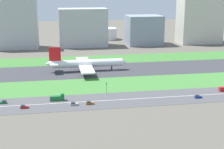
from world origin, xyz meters
name	(u,v)px	position (x,y,z in m)	size (l,w,h in m)	color
ground_plane	(115,70)	(0.00, 0.00, 0.00)	(800.00, 800.00, 0.00)	#5B564C
runway	(115,70)	(0.00, 0.00, 0.05)	(280.00, 46.00, 0.10)	#38383D
grass_median_north	(107,59)	(0.00, 41.00, 0.05)	(280.00, 36.00, 0.10)	#3D7A33
grass_median_south	(126,84)	(0.00, -41.00, 0.05)	(280.00, 36.00, 0.10)	#427F38
highway	(137,99)	(0.00, -73.00, 0.05)	(280.00, 28.00, 0.10)	#4C4C4F
highway_centerline	(137,99)	(0.00, -73.00, 0.11)	(266.00, 0.50, 0.01)	silver
airliner	(85,63)	(-24.18, 0.00, 6.23)	(65.00, 56.00, 19.70)	white
car_5	(198,97)	(36.38, -78.00, 0.92)	(4.40, 1.80, 2.00)	navy
car_2	(3,102)	(-78.15, -68.00, 0.92)	(4.40, 1.80, 2.00)	#19662D
car_4	(24,107)	(-65.65, -78.00, 0.92)	(4.40, 1.80, 2.00)	#B2191E
car_0	(90,103)	(-29.22, -78.00, 0.92)	(4.40, 1.80, 2.00)	brown
car_3	(74,104)	(-38.15, -78.00, 0.92)	(4.40, 1.80, 2.00)	#99999E
truck_1	(58,98)	(-47.12, -68.00, 1.67)	(8.40, 2.50, 4.00)	#19662D
traffic_light	(107,87)	(-16.60, -60.01, 4.29)	(0.36, 0.50, 7.20)	#4C4C51
terminal_building	(13,24)	(-90.00, 114.00, 26.42)	(51.62, 24.81, 52.83)	#B2B2B7
hangar_building	(83,28)	(-15.41, 114.00, 20.88)	(52.74, 25.78, 41.77)	#B2B2B7
office_tower	(144,30)	(54.37, 114.00, 16.53)	(39.06, 31.21, 33.05)	gray
cargo_warehouse	(200,19)	(121.37, 114.00, 27.67)	(48.68, 27.01, 55.34)	beige
fuel_tank_west	(82,33)	(-12.72, 159.00, 8.67)	(24.88, 24.88, 17.33)	silver
fuel_tank_centre	(107,34)	(19.29, 159.00, 7.11)	(23.36, 23.36, 14.22)	silver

